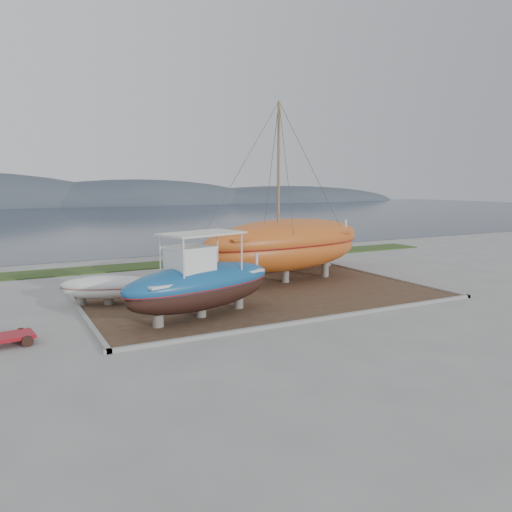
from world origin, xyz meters
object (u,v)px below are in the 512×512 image
white_dinghy (109,291)px  orange_bare_hull (291,244)px  red_trailer (8,340)px  blue_caique (201,275)px  orange_sailboat (286,194)px

white_dinghy → orange_bare_hull: 14.00m
red_trailer → blue_caique: bearing=-6.3°
orange_bare_hull → red_trailer: orange_bare_hull is taller
blue_caique → orange_sailboat: bearing=17.5°
orange_sailboat → orange_bare_hull: orange_sailboat is taller
orange_sailboat → red_trailer: size_ratio=4.11×
orange_sailboat → blue_caique: bearing=-152.8°
orange_sailboat → orange_bare_hull: 5.94m
blue_caique → orange_sailboat: (7.28, 4.89, 3.32)m
blue_caique → orange_bare_hull: blue_caique is taller
blue_caique → red_trailer: size_ratio=2.89×
white_dinghy → orange_sailboat: orange_sailboat is taller
white_dinghy → orange_sailboat: (10.38, 0.66, 4.50)m
blue_caique → red_trailer: blue_caique is taller
orange_sailboat → white_dinghy: bearing=176.9°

